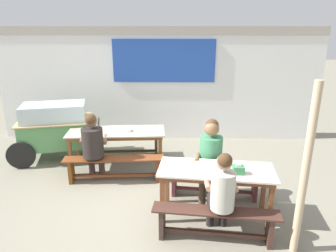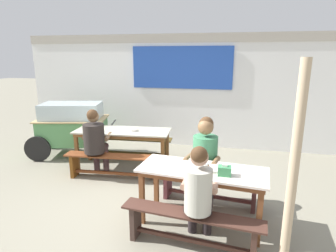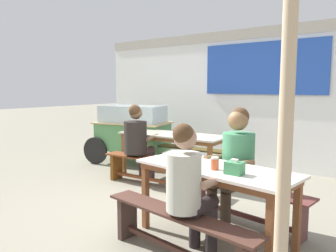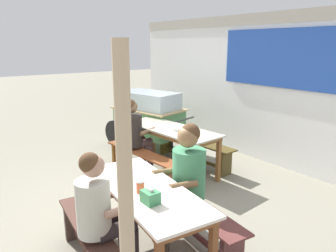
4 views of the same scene
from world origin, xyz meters
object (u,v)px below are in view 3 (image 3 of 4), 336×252
at_px(tissue_box, 235,168).
at_px(person_right_near_table, 235,159).
at_px(soup_bowl, 183,134).
at_px(dining_table_far, 172,138).
at_px(person_near_front, 189,185).
at_px(dining_table_near, 215,175).
at_px(bench_near_front, 177,230).
at_px(wooden_support_post, 284,161).
at_px(person_left_back_turned, 137,138).
at_px(condiment_jar, 215,163).
at_px(bench_far_back, 189,155).
at_px(bench_near_back, 243,199).
at_px(bench_far_front, 153,168).
at_px(food_cart, 132,129).

bearing_deg(tissue_box, person_right_near_table, 115.47).
bearing_deg(tissue_box, soup_bowl, 135.97).
xyz_separation_m(dining_table_far, person_near_front, (1.68, -2.03, 0.01)).
height_order(person_right_near_table, tissue_box, person_right_near_table).
relative_size(dining_table_far, tissue_box, 11.90).
distance_m(dining_table_far, soup_bowl, 0.24).
bearing_deg(dining_table_near, bench_near_front, -96.20).
relative_size(dining_table_far, wooden_support_post, 0.87).
xyz_separation_m(person_left_back_turned, condiment_jar, (2.04, -1.14, 0.10)).
height_order(bench_far_back, wooden_support_post, wooden_support_post).
height_order(dining_table_far, person_left_back_turned, person_left_back_turned).
bearing_deg(bench_near_back, soup_bowl, 146.66).
bearing_deg(wooden_support_post, person_near_front, 164.86).
xyz_separation_m(bench_far_back, tissue_box, (1.98, -2.23, 0.51)).
relative_size(dining_table_near, soup_bowl, 10.51).
relative_size(dining_table_far, condiment_jar, 15.51).
bearing_deg(bench_far_back, person_right_near_table, -43.58).
bearing_deg(bench_near_front, bench_near_back, 83.80).
xyz_separation_m(bench_near_front, soup_bowl, (-1.40, 2.08, 0.49)).
bearing_deg(bench_far_front, soup_bowl, 71.17).
height_order(bench_far_back, soup_bowl, soup_bowl).
xyz_separation_m(dining_table_near, tissue_box, (0.28, -0.14, 0.14)).
height_order(person_near_front, person_right_near_table, person_right_near_table).
bearing_deg(bench_far_front, condiment_jar, -33.34).
height_order(bench_far_back, bench_near_front, same).
bearing_deg(wooden_support_post, tissue_box, 137.06).
relative_size(dining_table_far, bench_near_front, 1.14).
height_order(person_right_near_table, soup_bowl, person_right_near_table).
relative_size(person_near_front, condiment_jar, 10.34).
distance_m(bench_far_front, wooden_support_post, 3.15).
bearing_deg(dining_table_far, dining_table_near, -42.91).
xyz_separation_m(dining_table_near, bench_far_front, (-1.63, 1.01, -0.37)).
height_order(bench_far_front, tissue_box, tissue_box).
height_order(person_near_front, condiment_jar, person_near_front).
xyz_separation_m(bench_far_front, person_near_front, (1.65, -1.49, 0.39)).
bearing_deg(soup_bowl, dining_table_far, 175.26).
bearing_deg(bench_far_back, bench_near_front, -57.95).
height_order(bench_near_front, food_cart, food_cart).
bearing_deg(dining_table_far, condiment_jar, -43.75).
height_order(bench_far_back, person_right_near_table, person_right_near_table).
xyz_separation_m(dining_table_far, bench_near_front, (1.61, -2.09, -0.39)).
height_order(bench_far_back, bench_far_front, same).
height_order(dining_table_far, tissue_box, tissue_box).
xyz_separation_m(bench_far_back, person_right_near_table, (1.69, -1.60, 0.45)).
bearing_deg(bench_near_front, condiment_jar, 75.66).
xyz_separation_m(dining_table_near, bench_near_back, (0.06, 0.54, -0.38)).
distance_m(bench_far_front, person_near_front, 2.25).
relative_size(bench_near_front, person_right_near_table, 1.24).
bearing_deg(tissue_box, bench_near_front, -129.56).
bearing_deg(person_near_front, soup_bowl, 126.13).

